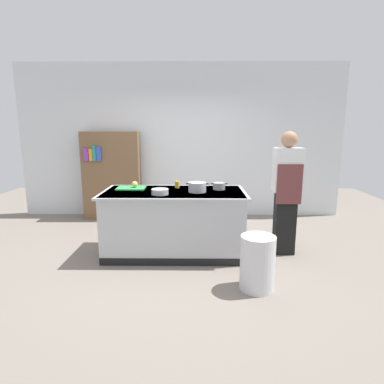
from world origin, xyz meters
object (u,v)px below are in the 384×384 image
Objects in this scene: juice_cup at (177,185)px; trash_bin at (257,263)px; sauce_pan at (219,186)px; person_chef at (286,190)px; mixing_bowl at (160,192)px; stock_pot at (197,187)px; onion at (135,184)px; bookshelf at (112,176)px.

juice_cup is 0.16× the size of trash_bin.
person_chef is (0.92, -0.13, -0.04)m from sauce_pan.
trash_bin is at bearing -35.27° from mixing_bowl.
sauce_pan is at bearing 30.22° from stock_pot.
sauce_pan is at bearing 88.19° from person_chef.
stock_pot is 1.24m from person_chef.
mixing_bowl is (0.41, -0.40, -0.03)m from onion.
sauce_pan is (0.31, 0.18, -0.02)m from stock_pot.
bookshelf reaches higher than trash_bin.
sauce_pan is 0.61m from juice_cup.
bookshelf reaches higher than onion.
onion is 0.37× the size of sauce_pan.
sauce_pan is 0.14× the size of person_chef.
trash_bin is (1.15, -0.81, -0.63)m from mixing_bowl.
trash_bin is (0.95, -1.29, -0.64)m from juice_cup.
mixing_bowl is at bearing -112.70° from juice_cup.
stock_pot is at bearing 98.57° from person_chef.
stock_pot reaches higher than sauce_pan.
onion is 1.21m from sauce_pan.
sauce_pan is at bearing 24.08° from mixing_bowl.
sauce_pan is 0.14× the size of bookshelf.
stock_pot is 3.08× the size of juice_cup.
stock_pot reaches higher than onion.
trash_bin is at bearing -56.35° from stock_pot.
sauce_pan is at bearing -2.18° from onion.
sauce_pan is (1.21, -0.05, -0.02)m from onion.
bookshelf is at bearing 139.93° from sauce_pan.
person_chef reaches higher than mixing_bowl.
sauce_pan is at bearing -10.93° from juice_cup.
onion is 0.05× the size of person_chef.
bookshelf is (-1.37, 1.54, -0.10)m from juice_cup.
sauce_pan reaches higher than trash_bin.
juice_cup is at bearing 134.54° from stock_pot.
mixing_bowl is 1.54m from trash_bin.
bookshelf reaches higher than juice_cup.
bookshelf is at bearing 64.53° from person_chef.
person_chef is at bearing 2.31° from stock_pot.
juice_cup reaches higher than mixing_bowl.
bookshelf reaches higher than stock_pot.
stock_pot is 0.42m from juice_cup.
person_chef is 3.41m from bookshelf.
juice_cup is at bearing 87.05° from person_chef.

